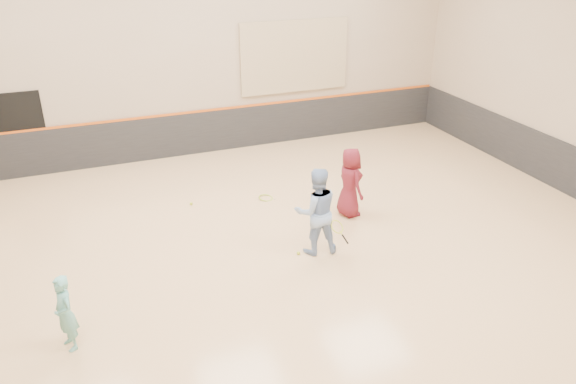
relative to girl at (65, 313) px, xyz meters
name	(u,v)px	position (x,y,z in m)	size (l,w,h in m)	color
room	(276,220)	(3.82, 1.25, 0.19)	(15.04, 12.04, 6.22)	tan
wainscot_back	(202,132)	(3.82, 7.22, -0.02)	(14.90, 0.04, 1.20)	#232326
wainscot_right	(574,172)	(11.29, 1.25, -0.02)	(0.04, 11.90, 1.20)	#232326
accent_stripe	(200,111)	(3.82, 7.21, 0.60)	(14.90, 0.03, 0.06)	#D85914
acoustic_panel	(295,56)	(6.62, 7.20, 1.88)	(3.20, 0.08, 2.00)	tan
doorway	(23,135)	(-0.68, 7.23, 0.48)	(1.10, 0.05, 2.20)	black
girl	(65,313)	(0.00, 0.00, 0.00)	(0.45, 0.30, 1.25)	#6BB9B4
instructor	(316,211)	(4.62, 1.17, 0.26)	(0.86, 0.67, 1.77)	#8AA7D6
young_man	(350,182)	(5.95, 2.34, 0.16)	(0.76, 0.50, 1.56)	maroon
held_racket	(337,227)	(4.97, 0.96, -0.04)	(0.48, 0.48, 0.47)	yellow
spare_racket	(266,196)	(4.49, 3.76, -0.55)	(0.75, 0.75, 0.14)	#9DC02A
ball_under_racket	(298,253)	(4.25, 1.17, -0.59)	(0.07, 0.07, 0.07)	#D7E836
ball_in_hand	(361,177)	(6.13, 2.21, 0.29)	(0.07, 0.07, 0.07)	#DFEF37
ball_beside_spare	(191,204)	(2.78, 4.08, -0.59)	(0.07, 0.07, 0.07)	#C9E034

